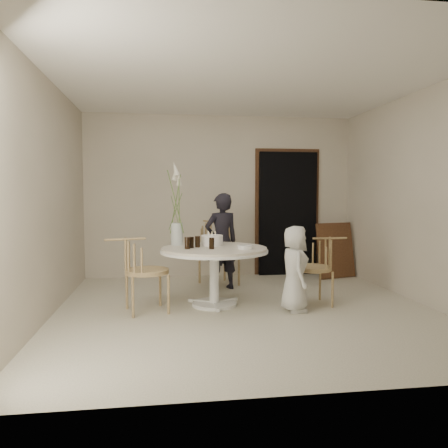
{
  "coord_description": "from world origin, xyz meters",
  "views": [
    {
      "loc": [
        -0.98,
        -5.08,
        1.4
      ],
      "look_at": [
        -0.22,
        0.3,
        1.02
      ],
      "focal_mm": 35.0,
      "sensor_mm": 36.0,
      "label": 1
    }
  ],
  "objects": [
    {
      "name": "ground",
      "position": [
        0.0,
        0.0,
        0.0
      ],
      "size": [
        4.5,
        4.5,
        0.0
      ],
      "primitive_type": "plane",
      "color": "beige",
      "rests_on": "ground"
    },
    {
      "name": "chair_left",
      "position": [
        -1.29,
        0.05,
        0.58
      ],
      "size": [
        0.6,
        0.57,
        0.89
      ],
      "rotation": [
        0.0,
        0.0,
        1.81
      ],
      "color": "tan",
      "rests_on": "ground"
    },
    {
      "name": "chair_far",
      "position": [
        -0.18,
        1.63,
        0.63
      ],
      "size": [
        0.67,
        0.69,
        0.97
      ],
      "rotation": [
        0.0,
        0.0,
        0.36
      ],
      "color": "tan",
      "rests_on": "ground"
    },
    {
      "name": "chair_right",
      "position": [
        0.99,
        0.14,
        0.55
      ],
      "size": [
        0.53,
        0.49,
        0.85
      ],
      "rotation": [
        0.0,
        0.0,
        -1.54
      ],
      "color": "tan",
      "rests_on": "ground"
    },
    {
      "name": "picture_frame",
      "position": [
        1.86,
        1.78,
        0.45
      ],
      "size": [
        0.72,
        0.39,
        0.91
      ],
      "primitive_type": "cube",
      "rotation": [
        -0.17,
        0.0,
        0.28
      ],
      "color": "brown",
      "rests_on": "ground"
    },
    {
      "name": "girl",
      "position": [
        -0.14,
        1.17,
        0.7
      ],
      "size": [
        0.59,
        0.47,
        1.4
      ],
      "primitive_type": "imported",
      "rotation": [
        0.0,
        0.0,
        3.45
      ],
      "color": "black",
      "rests_on": "ground"
    },
    {
      "name": "table",
      "position": [
        -0.35,
        0.25,
        0.62
      ],
      "size": [
        1.33,
        1.33,
        0.73
      ],
      "color": "silver",
      "rests_on": "ground"
    },
    {
      "name": "cola_tumbler_c",
      "position": [
        -0.69,
        0.15,
        0.8
      ],
      "size": [
        0.09,
        0.09,
        0.14
      ],
      "primitive_type": "cylinder",
      "rotation": [
        0.0,
        0.0,
        0.43
      ],
      "color": "black",
      "rests_on": "table"
    },
    {
      "name": "door_trim",
      "position": [
        1.15,
        2.23,
        1.11
      ],
      "size": [
        1.12,
        0.03,
        2.22
      ],
      "primitive_type": "cube",
      "color": "brown",
      "rests_on": "ground"
    },
    {
      "name": "plate_stack",
      "position": [
        -0.0,
        0.04,
        0.75
      ],
      "size": [
        0.21,
        0.21,
        0.05
      ],
      "primitive_type": "cylinder",
      "rotation": [
        0.0,
        0.0,
        0.16
      ],
      "color": "white",
      "rests_on": "table"
    },
    {
      "name": "birthday_cake",
      "position": [
        -0.36,
        0.45,
        0.8
      ],
      "size": [
        0.28,
        0.28,
        0.18
      ],
      "rotation": [
        0.0,
        0.0,
        0.04
      ],
      "color": "silver",
      "rests_on": "table"
    },
    {
      "name": "cola_tumbler_d",
      "position": [
        -0.55,
        0.3,
        0.8
      ],
      "size": [
        0.08,
        0.08,
        0.14
      ],
      "primitive_type": "cylinder",
      "rotation": [
        0.0,
        0.0,
        -0.32
      ],
      "color": "black",
      "rests_on": "table"
    },
    {
      "name": "cola_tumbler_b",
      "position": [
        -0.4,
        0.11,
        0.8
      ],
      "size": [
        0.08,
        0.08,
        0.14
      ],
      "primitive_type": "cylinder",
      "rotation": [
        0.0,
        0.0,
        -0.24
      ],
      "color": "black",
      "rests_on": "table"
    },
    {
      "name": "cola_tumbler_a",
      "position": [
        -0.64,
        0.24,
        0.8
      ],
      "size": [
        0.08,
        0.08,
        0.14
      ],
      "primitive_type": "cylinder",
      "rotation": [
        0.0,
        0.0,
        0.34
      ],
      "color": "black",
      "rests_on": "table"
    },
    {
      "name": "boy",
      "position": [
        0.56,
        -0.14,
        0.51
      ],
      "size": [
        0.36,
        0.52,
        1.02
      ],
      "primitive_type": "imported",
      "rotation": [
        0.0,
        0.0,
        1.5
      ],
      "color": "silver",
      "rests_on": "ground"
    },
    {
      "name": "flower_vase",
      "position": [
        -0.8,
        0.57,
        1.11
      ],
      "size": [
        0.15,
        0.15,
        1.08
      ],
      "rotation": [
        0.0,
        0.0,
        -0.33
      ],
      "color": "silver",
      "rests_on": "table"
    },
    {
      "name": "doorway",
      "position": [
        1.15,
        2.19,
        1.05
      ],
      "size": [
        1.0,
        0.1,
        2.1
      ],
      "primitive_type": "cube",
      "color": "black",
      "rests_on": "ground"
    },
    {
      "name": "room_shell",
      "position": [
        0.0,
        0.0,
        1.62
      ],
      "size": [
        4.5,
        4.5,
        4.5
      ],
      "color": "white",
      "rests_on": "ground"
    }
  ]
}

